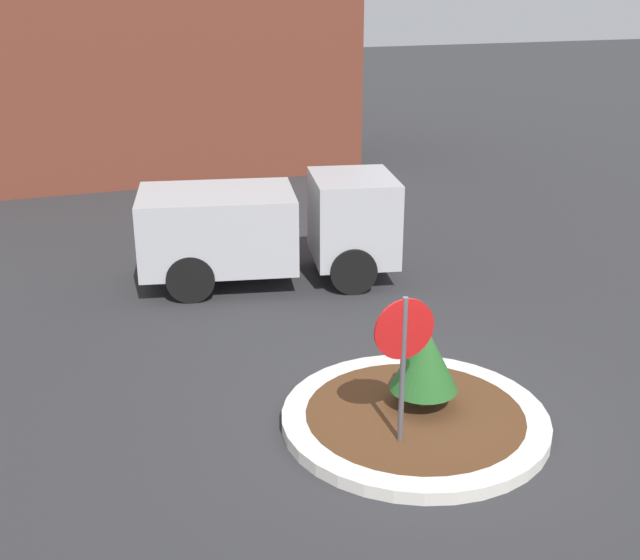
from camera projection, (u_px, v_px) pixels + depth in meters
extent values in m
plane|color=#2D2D30|center=(414.00, 424.00, 11.13)|extent=(120.00, 120.00, 0.00)
cylinder|color=beige|center=(415.00, 419.00, 11.10)|extent=(3.69, 3.69, 0.18)
cylinder|color=#4C2D19|center=(415.00, 419.00, 11.10)|extent=(3.03, 3.03, 0.18)
cylinder|color=#4C4C51|center=(402.00, 377.00, 10.11)|extent=(0.07, 0.07, 2.18)
cylinder|color=#B71414|center=(404.00, 329.00, 9.87)|extent=(0.81, 0.03, 0.81)
cylinder|color=brown|center=(423.00, 397.00, 11.21)|extent=(0.08, 0.08, 0.28)
cone|color=#235623|center=(425.00, 357.00, 10.99)|extent=(0.95, 0.95, 0.94)
cube|color=#B2B2B7|center=(353.00, 217.00, 16.24)|extent=(2.00, 2.30, 1.70)
cube|color=#B2B2B7|center=(217.00, 228.00, 15.93)|extent=(3.41, 2.70, 1.47)
cube|color=black|center=(381.00, 202.00, 16.21)|extent=(0.41, 1.77, 0.59)
cylinder|color=black|center=(338.00, 241.00, 17.41)|extent=(0.95, 0.42, 0.92)
cylinder|color=black|center=(353.00, 271.00, 15.61)|extent=(0.95, 0.42, 0.92)
cylinder|color=black|center=(192.00, 247.00, 17.01)|extent=(0.95, 0.42, 0.92)
cylinder|color=black|center=(190.00, 279.00, 15.20)|extent=(0.95, 0.42, 0.92)
cube|color=brown|center=(114.00, 48.00, 24.80)|extent=(14.23, 6.00, 7.54)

